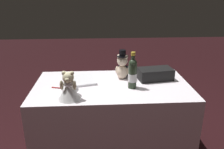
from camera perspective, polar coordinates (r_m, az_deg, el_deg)
reception_table at (r=2.31m, az=-0.00°, el=-11.37°), size 1.44×0.79×0.77m
teddy_bear_groom at (r=2.25m, az=2.62°, el=1.96°), size 0.14×0.14×0.29m
teddy_bear_bride at (r=1.87m, az=-10.59°, el=-2.91°), size 0.18×0.22×0.24m
champagne_bottle at (r=2.03m, az=5.12°, el=0.35°), size 0.08×0.08×0.33m
signing_pen at (r=2.11m, az=-13.33°, el=-3.23°), size 0.13×0.05×0.01m
gift_case_black at (r=2.28m, az=10.68°, el=0.13°), size 0.35×0.22×0.11m
guestbook at (r=2.23m, az=-6.94°, el=-1.36°), size 0.26×0.32×0.02m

